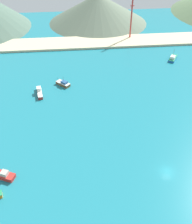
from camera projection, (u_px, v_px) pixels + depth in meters
ground at (145, 115)px, 111.45m from camera, size 260.00×280.00×0.50m
fishing_boat_1 at (39, 92)px, 123.02m from camera, size 3.55×9.74×3.08m
fishing_boat_3 at (3, 175)px, 85.41m from camera, size 8.65×5.83×2.66m
fishing_boat_4 at (173, 58)px, 150.39m from camera, size 7.18×9.13×6.50m
fishing_boat_7 at (63, 84)px, 128.98m from camera, size 7.15×6.96×4.74m
beach_strip at (116, 41)px, 169.79m from camera, size 247.00×18.12×1.20m
hill_central at (98, 8)px, 193.31m from camera, size 70.94×70.94×19.91m
radio_tower at (131, 19)px, 166.55m from camera, size 2.52×2.02×25.22m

